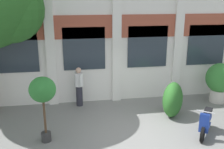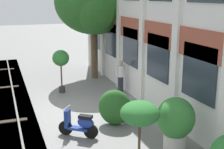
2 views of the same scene
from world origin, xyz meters
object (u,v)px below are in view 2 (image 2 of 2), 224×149
broadleaf_tree (94,4)px  potted_plant_glazed_jar (176,121)px  scooter_second_parked (80,124)px  resident_by_doorway (121,76)px  potted_plant_terracotta_small (61,60)px  potted_plant_low_pan (140,115)px  topiary_hedge (115,107)px

broadleaf_tree → potted_plant_glazed_jar: size_ratio=3.61×
scooter_second_parked → resident_by_doorway: size_ratio=0.72×
potted_plant_terracotta_small → potted_plant_low_pan: bearing=5.9°
potted_plant_low_pan → potted_plant_terracotta_small: bearing=-174.1°
scooter_second_parked → topiary_hedge: topiary_hedge is taller
broadleaf_tree → potted_plant_low_pan: 9.75m
topiary_hedge → resident_by_doorway: bearing=155.3°
broadleaf_tree → topiary_hedge: size_ratio=4.60×
broadleaf_tree → potted_plant_low_pan: broadleaf_tree is taller
potted_plant_low_pan → scooter_second_parked: 2.60m
scooter_second_parked → topiary_hedge: bearing=-121.0°
topiary_hedge → potted_plant_terracotta_small: bearing=-166.8°
potted_plant_terracotta_small → resident_by_doorway: size_ratio=1.29×
broadleaf_tree → potted_plant_glazed_jar: broadleaf_tree is taller
potted_plant_glazed_jar → potted_plant_terracotta_small: bearing=-163.4°
potted_plant_terracotta_small → potted_plant_glazed_jar: size_ratio=1.25×
resident_by_doorway → topiary_hedge: bearing=139.1°
potted_plant_glazed_jar → scooter_second_parked: size_ratio=1.43×
broadleaf_tree → scooter_second_parked: broadleaf_tree is taller
resident_by_doorway → broadleaf_tree: bearing=-11.2°
broadleaf_tree → resident_by_doorway: broadleaf_tree is taller
resident_by_doorway → potted_plant_glazed_jar: bearing=158.5°
scooter_second_parked → broadleaf_tree: bearing=-73.0°
broadleaf_tree → resident_by_doorway: size_ratio=3.74×
scooter_second_parked → resident_by_doorway: bearing=-89.8°
potted_plant_terracotta_small → topiary_hedge: potted_plant_terracotta_small is taller
broadleaf_tree → topiary_hedge: (6.56, -1.24, -3.43)m
potted_plant_glazed_jar → topiary_hedge: size_ratio=1.27×
potted_plant_terracotta_small → potted_plant_glazed_jar: (6.84, 2.03, -0.65)m
broadleaf_tree → topiary_hedge: bearing=-10.7°
potted_plant_terracotta_small → scooter_second_parked: potted_plant_terracotta_small is taller
potted_plant_glazed_jar → potted_plant_low_pan: bearing=-77.5°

